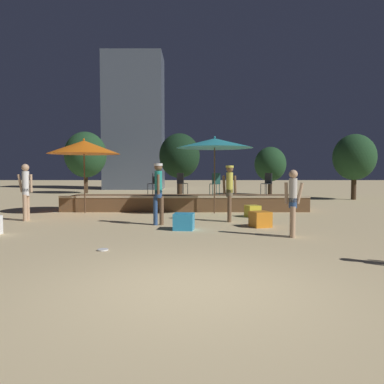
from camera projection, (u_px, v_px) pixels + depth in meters
name	position (u px, v px, depth m)	size (l,w,h in m)	color
ground_plane	(193.00, 287.00, 5.27)	(120.00, 120.00, 0.00)	#D1B784
wooden_deck	(184.00, 202.00, 15.99)	(9.95, 2.47, 0.65)	brown
patio_umbrella_0	(83.00, 147.00, 14.40)	(2.77, 2.77, 2.89)	brown
patio_umbrella_1	(214.00, 143.00, 14.29)	(2.93, 2.93, 2.96)	brown
cube_seat_1	(252.00, 211.00, 13.32)	(0.58, 0.58, 0.41)	yellow
cube_seat_2	(183.00, 222.00, 10.41)	(0.61, 0.61, 0.46)	#2D9EDB
cube_seat_3	(260.00, 219.00, 10.94)	(0.65, 0.65, 0.45)	orange
person_0	(158.00, 189.00, 11.25)	(0.31, 0.50, 1.87)	brown
person_2	(25.00, 189.00, 12.25)	(0.50, 0.31, 1.87)	tan
person_3	(229.00, 189.00, 12.01)	(0.47, 0.31, 1.82)	brown
person_4	(292.00, 201.00, 9.22)	(0.47, 0.29, 1.67)	tan
bistro_chair_0	(181.00, 181.00, 16.03)	(0.48, 0.48, 0.90)	#47474C
bistro_chair_1	(154.00, 181.00, 15.74)	(0.48, 0.48, 0.90)	#2D3338
bistro_chair_2	(215.00, 182.00, 15.38)	(0.44, 0.44, 0.90)	#1E4C47
bistro_chair_3	(266.00, 181.00, 15.83)	(0.48, 0.48, 0.90)	#2D3338
frisbee_disc	(102.00, 250.00, 7.69)	(0.22, 0.22, 0.03)	white
background_tree_0	(354.00, 157.00, 21.18)	(2.36, 2.36, 3.72)	#3D2B1C
background_tree_1	(85.00, 155.00, 27.05)	(3.00, 3.00, 4.46)	#3D2B1C
background_tree_2	(179.00, 156.00, 20.47)	(2.22, 2.22, 3.69)	#3D2B1C
background_tree_3	(269.00, 164.00, 25.23)	(2.11, 2.11, 3.25)	#3D2B1C
distant_building	(134.00, 123.00, 33.44)	(5.16, 3.59, 11.89)	#4C5666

